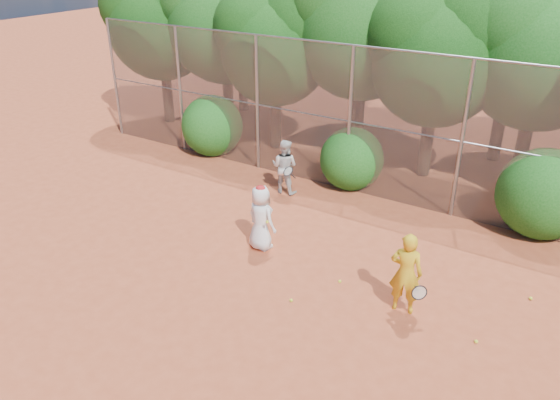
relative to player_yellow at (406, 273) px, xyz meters
The scene contains 20 objects.
ground 2.96m from the player_yellow, 146.20° to the right, with size 80.00×80.00×0.00m, color #993E22.
fence_back 5.21m from the player_yellow, 119.32° to the left, with size 20.05×0.09×4.03m.
tree_0 13.81m from the player_yellow, 151.33° to the left, with size 4.38×3.81×6.00m.
tree_1 12.08m from the player_yellow, 143.20° to the left, with size 4.64×4.03×6.35m.
tree_2 9.65m from the player_yellow, 137.45° to the left, with size 3.99×3.47×5.47m.
tree_3 9.16m from the player_yellow, 120.63° to the left, with size 4.89×4.26×6.70m.
tree_4 7.49m from the player_yellow, 105.21° to the left, with size 4.19×3.64×5.73m.
tree_5 8.15m from the player_yellow, 84.67° to the left, with size 4.51×3.92×6.17m.
tree_11 9.66m from the player_yellow, 91.92° to the left, with size 4.64×4.03×6.35m.
bush_0 9.60m from the player_yellow, 150.57° to the left, with size 2.00×2.00×2.00m, color #144E13.
bush_1 5.79m from the player_yellow, 125.47° to the left, with size 1.80×1.80×1.80m, color #144E13.
bush_2 5.00m from the player_yellow, 70.86° to the left, with size 2.20×2.20×2.20m, color #144E13.
player_yellow is the anchor object (origin of this frame).
player_teen 3.62m from the player_yellow, behind, with size 0.85×0.65×1.57m.
player_white 5.79m from the player_yellow, 144.89° to the left, with size 0.89×0.79×1.53m.
ball_0 1.64m from the player_yellow, behind, with size 0.07×0.07×0.07m, color #C4D426.
ball_1 2.03m from the player_yellow, 99.89° to the left, with size 0.07×0.07×0.07m, color #C4D426.
ball_2 1.68m from the player_yellow, ahead, with size 0.07×0.07×0.07m, color #C4D426.
ball_3 2.29m from the player_yellow, 154.34° to the right, with size 0.07×0.07×0.07m, color #C4D426.
ball_4 2.76m from the player_yellow, 38.99° to the left, with size 0.07×0.07×0.07m, color #C4D426.
Camera 1 is at (4.92, -6.89, 6.55)m, focal length 35.00 mm.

